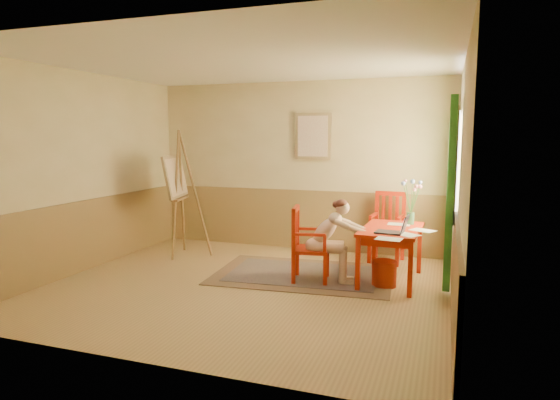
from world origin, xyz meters
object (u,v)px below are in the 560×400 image
at_px(table, 391,235).
at_px(easel, 178,182).
at_px(figure, 331,237).
at_px(laptop, 394,230).
at_px(chair_left, 307,244).
at_px(chair_back, 388,227).

height_order(table, easel, easel).
distance_m(table, figure, 0.79).
xyz_separation_m(laptop, easel, (-3.45, 0.72, 0.42)).
bearing_deg(laptop, chair_left, 178.56).
bearing_deg(laptop, easel, 168.13).
xyz_separation_m(chair_left, easel, (-2.33, 0.70, 0.69)).
distance_m(table, chair_left, 1.10).
distance_m(figure, laptop, 0.82).
bearing_deg(easel, table, -6.14).
xyz_separation_m(chair_left, laptop, (1.11, -0.03, 0.27)).
bearing_deg(table, chair_back, 98.98).
distance_m(table, easel, 3.44).
bearing_deg(figure, table, 21.82).
bearing_deg(chair_back, figure, -112.68).
relative_size(table, laptop, 2.99).
height_order(figure, easel, easel).
height_order(chair_left, chair_back, chair_back).
bearing_deg(chair_back, laptop, -80.52).
height_order(table, chair_back, chair_back).
height_order(laptop, easel, easel).
bearing_deg(laptop, chair_back, 99.48).
bearing_deg(chair_back, table, -81.02).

